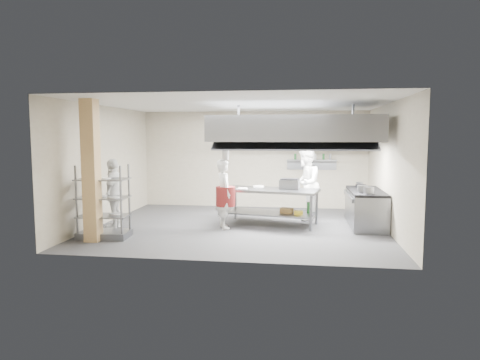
# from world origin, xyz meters

# --- Properties ---
(floor) EXTENTS (7.00, 7.00, 0.00)m
(floor) POSITION_xyz_m (0.00, 0.00, 0.00)
(floor) COLOR #2F2F31
(floor) RESTS_ON ground
(ceiling) EXTENTS (7.00, 7.00, 0.00)m
(ceiling) POSITION_xyz_m (0.00, 0.00, 3.00)
(ceiling) COLOR silver
(ceiling) RESTS_ON wall_back
(wall_back) EXTENTS (7.00, 0.00, 7.00)m
(wall_back) POSITION_xyz_m (0.00, 3.00, 1.50)
(wall_back) COLOR #A0957F
(wall_back) RESTS_ON ground
(wall_left) EXTENTS (0.00, 6.00, 6.00)m
(wall_left) POSITION_xyz_m (-3.50, 0.00, 1.50)
(wall_left) COLOR #A0957F
(wall_left) RESTS_ON ground
(wall_right) EXTENTS (0.00, 6.00, 6.00)m
(wall_right) POSITION_xyz_m (3.50, 0.00, 1.50)
(wall_right) COLOR #A0957F
(wall_right) RESTS_ON ground
(column) EXTENTS (0.30, 0.30, 3.00)m
(column) POSITION_xyz_m (-2.90, -1.90, 1.50)
(column) COLOR tan
(column) RESTS_ON floor
(exhaust_hood) EXTENTS (4.00, 2.50, 0.60)m
(exhaust_hood) POSITION_xyz_m (1.30, 0.40, 2.40)
(exhaust_hood) COLOR slate
(exhaust_hood) RESTS_ON ceiling
(hood_strip_a) EXTENTS (1.60, 0.12, 0.04)m
(hood_strip_a) POSITION_xyz_m (0.40, 0.40, 2.08)
(hood_strip_a) COLOR white
(hood_strip_a) RESTS_ON exhaust_hood
(hood_strip_b) EXTENTS (1.60, 0.12, 0.04)m
(hood_strip_b) POSITION_xyz_m (2.20, 0.40, 2.08)
(hood_strip_b) COLOR white
(hood_strip_b) RESTS_ON exhaust_hood
(wall_shelf) EXTENTS (1.50, 0.28, 0.04)m
(wall_shelf) POSITION_xyz_m (1.80, 2.84, 1.50)
(wall_shelf) COLOR slate
(wall_shelf) RESTS_ON wall_back
(island) EXTENTS (2.50, 1.44, 0.91)m
(island) POSITION_xyz_m (0.72, 0.33, 0.46)
(island) COLOR slate
(island) RESTS_ON floor
(island_worktop) EXTENTS (2.50, 1.44, 0.06)m
(island_worktop) POSITION_xyz_m (0.72, 0.33, 0.88)
(island_worktop) COLOR slate
(island_worktop) RESTS_ON island
(island_undershelf) EXTENTS (2.30, 1.30, 0.04)m
(island_undershelf) POSITION_xyz_m (0.72, 0.33, 0.30)
(island_undershelf) COLOR slate
(island_undershelf) RESTS_ON island
(pass_rack) EXTENTS (1.12, 0.70, 1.61)m
(pass_rack) POSITION_xyz_m (-2.80, -1.59, 0.81)
(pass_rack) COLOR slate
(pass_rack) RESTS_ON floor
(cooking_range) EXTENTS (0.80, 2.00, 0.84)m
(cooking_range) POSITION_xyz_m (3.08, 0.50, 0.42)
(cooking_range) COLOR gray
(cooking_range) RESTS_ON floor
(range_top) EXTENTS (0.78, 1.96, 0.06)m
(range_top) POSITION_xyz_m (3.08, 0.50, 0.87)
(range_top) COLOR black
(range_top) RESTS_ON cooking_range
(chef_head) EXTENTS (0.62, 0.72, 1.68)m
(chef_head) POSITION_xyz_m (-0.37, -0.23, 0.84)
(chef_head) COLOR white
(chef_head) RESTS_ON floor
(chef_line) EXTENTS (0.85, 1.03, 1.94)m
(chef_line) POSITION_xyz_m (1.60, 1.10, 0.97)
(chef_line) COLOR white
(chef_line) RESTS_ON floor
(chef_plating) EXTENTS (0.51, 1.03, 1.70)m
(chef_plating) POSITION_xyz_m (-3.00, -0.61, 0.85)
(chef_plating) COLOR silver
(chef_plating) RESTS_ON floor
(griddle) EXTENTS (0.52, 0.42, 0.24)m
(griddle) POSITION_xyz_m (1.19, 0.40, 1.03)
(griddle) COLOR slate
(griddle) RESTS_ON island_worktop
(wicker_basket) EXTENTS (0.34, 0.28, 0.13)m
(wicker_basket) POSITION_xyz_m (1.13, 0.23, 0.39)
(wicker_basket) COLOR olive
(wicker_basket) RESTS_ON island_undershelf
(stockpot) EXTENTS (0.24, 0.24, 0.17)m
(stockpot) POSITION_xyz_m (2.92, 0.05, 0.98)
(stockpot) COLOR gray
(stockpot) RESTS_ON range_top
(plate_stack) EXTENTS (0.28, 0.28, 0.05)m
(plate_stack) POSITION_xyz_m (-2.80, -1.59, 0.52)
(plate_stack) COLOR white
(plate_stack) RESTS_ON pass_rack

